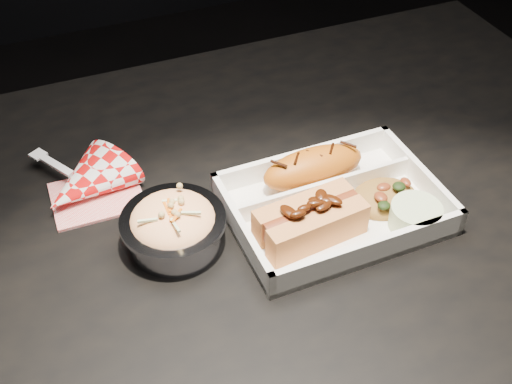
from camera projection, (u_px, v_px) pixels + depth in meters
dining_table at (239, 274)px, 0.83m from camera, size 1.20×0.80×0.75m
food_tray at (333, 208)px, 0.78m from camera, size 0.25×0.18×0.04m
fried_pastry at (313, 167)px, 0.80m from camera, size 0.14×0.06×0.05m
hotdog at (311, 219)px, 0.73m from camera, size 0.13×0.07×0.06m
fried_rice_mound at (385, 192)px, 0.78m from camera, size 0.09×0.07×0.03m
cupcake_liner at (415, 216)px, 0.75m from camera, size 0.06×0.06×0.03m
foil_coleslaw_cup at (173, 225)px, 0.73m from camera, size 0.12×0.12×0.07m
napkin_fork at (85, 185)px, 0.80m from camera, size 0.15×0.16×0.10m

